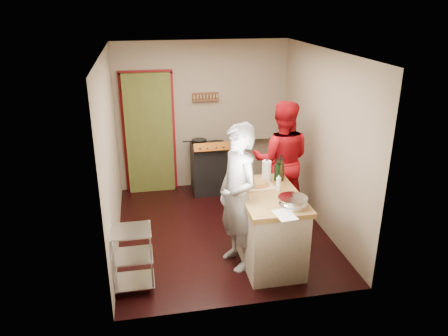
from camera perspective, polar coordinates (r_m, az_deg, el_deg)
The scene contains 10 objects.
floor at distance 6.62m, azimuth -0.37°, elevation -8.01°, with size 3.50×3.50×0.00m, color black.
back_wall at distance 7.76m, azimuth -7.50°, elevation 5.36°, with size 3.00×0.44×2.60m.
left_wall at distance 6.01m, azimuth -14.60°, elevation 1.77°, with size 0.04×3.50×2.60m, color gray.
right_wall at distance 6.51m, azimuth 12.71°, elevation 3.45°, with size 0.04×3.50×2.60m, color gray.
ceiling at distance 5.80m, azimuth -0.43°, elevation 15.08°, with size 3.00×3.50×0.02m, color white.
stove at distance 7.70m, azimuth -1.97°, elevation 0.06°, with size 0.60×0.63×1.00m.
wire_shelving at distance 5.28m, azimuth -11.94°, elevation -11.25°, with size 0.48×0.40×0.80m.
island at distance 5.70m, azimuth 5.84°, elevation -7.49°, with size 0.75×1.39×1.27m.
person_stripe at distance 5.39m, azimuth 1.83°, elevation -3.92°, with size 0.69×0.45×1.89m, color #B2B2B7.
person_red at distance 6.74m, azimuth 7.51°, elevation 1.02°, with size 0.90×0.70×1.85m, color #AB0B13.
Camera 1 is at (-1.05, -5.67, 3.24)m, focal length 35.00 mm.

